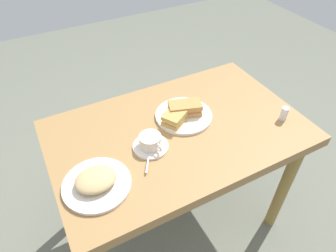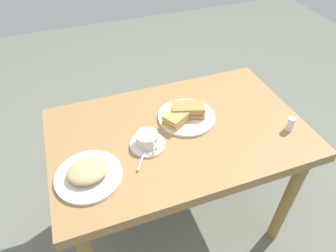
% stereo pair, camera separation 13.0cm
% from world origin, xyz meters
% --- Properties ---
extents(ground_plane, '(6.00, 6.00, 0.00)m').
position_xyz_m(ground_plane, '(0.00, 0.00, 0.00)').
color(ground_plane, '#65695B').
extents(dining_table, '(1.12, 0.71, 0.74)m').
position_xyz_m(dining_table, '(0.00, 0.00, 0.65)').
color(dining_table, olive).
rests_on(dining_table, ground_plane).
extents(sandwich_plate, '(0.26, 0.26, 0.01)m').
position_xyz_m(sandwich_plate, '(-0.06, -0.06, 0.75)').
color(sandwich_plate, silver).
rests_on(sandwich_plate, dining_table).
extents(sandwich_front, '(0.16, 0.12, 0.06)m').
position_xyz_m(sandwich_front, '(-0.07, -0.07, 0.79)').
color(sandwich_front, '#BC8345').
rests_on(sandwich_front, sandwich_plate).
extents(sandwich_back, '(0.16, 0.14, 0.05)m').
position_xyz_m(sandwich_back, '(-0.02, -0.05, 0.78)').
color(sandwich_back, '#BD8A42').
rests_on(sandwich_back, sandwich_plate).
extents(coffee_saucer, '(0.15, 0.15, 0.01)m').
position_xyz_m(coffee_saucer, '(0.16, 0.04, 0.75)').
color(coffee_saucer, silver).
rests_on(coffee_saucer, dining_table).
extents(coffee_cup, '(0.09, 0.11, 0.05)m').
position_xyz_m(coffee_cup, '(0.16, 0.04, 0.78)').
color(coffee_cup, silver).
rests_on(coffee_cup, coffee_saucer).
extents(spoon, '(0.06, 0.09, 0.01)m').
position_xyz_m(spoon, '(0.20, 0.11, 0.76)').
color(spoon, silver).
rests_on(spoon, coffee_saucer).
extents(side_plate, '(0.25, 0.25, 0.01)m').
position_xyz_m(side_plate, '(0.41, 0.13, 0.75)').
color(side_plate, silver).
rests_on(side_plate, dining_table).
extents(side_food_pile, '(0.15, 0.13, 0.04)m').
position_xyz_m(side_food_pile, '(0.41, 0.13, 0.78)').
color(side_food_pile, tan).
rests_on(side_food_pile, side_plate).
extents(salt_shaker, '(0.03, 0.03, 0.06)m').
position_xyz_m(salt_shaker, '(-0.46, 0.16, 0.78)').
color(salt_shaker, silver).
rests_on(salt_shaker, dining_table).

